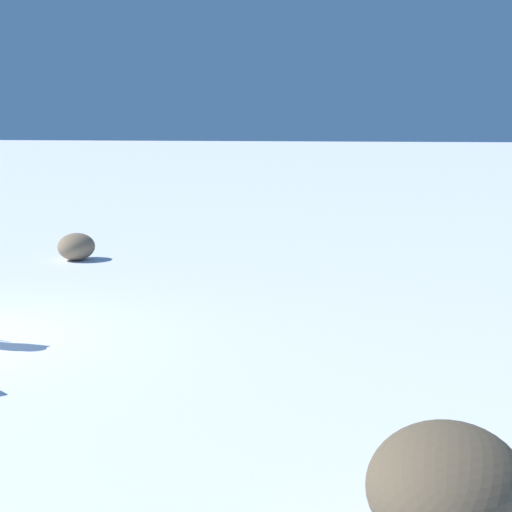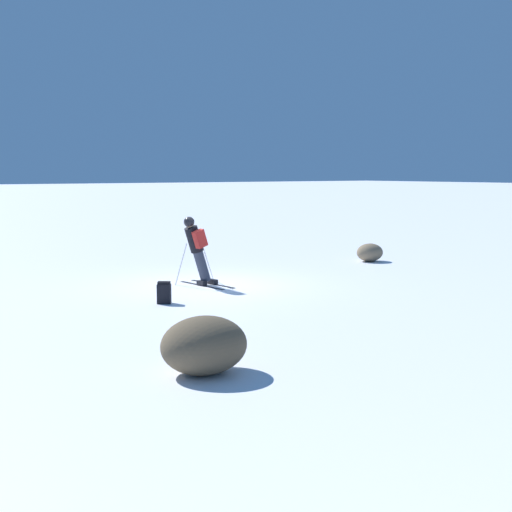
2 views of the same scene
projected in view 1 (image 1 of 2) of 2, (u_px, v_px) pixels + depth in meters
name	position (u px, v px, depth m)	size (l,w,h in m)	color
exposed_boulder_0	(447.00, 486.00, 5.95)	(1.32, 1.12, 0.86)	brown
exposed_boulder_1	(76.00, 247.00, 18.69)	(0.92, 0.78, 0.60)	#7A664C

